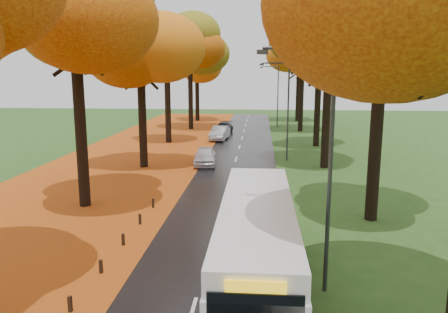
# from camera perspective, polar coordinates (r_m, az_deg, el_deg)

# --- Properties ---
(road) EXTENTS (6.50, 90.00, 0.04)m
(road) POSITION_cam_1_polar(r_m,az_deg,el_deg) (31.58, 1.08, -2.15)
(road) COLOR black
(road) RESTS_ON ground
(centre_line) EXTENTS (0.12, 90.00, 0.01)m
(centre_line) POSITION_cam_1_polar(r_m,az_deg,el_deg) (31.58, 1.08, -2.10)
(centre_line) COLOR silver
(centre_line) RESTS_ON road
(leaf_verge) EXTENTS (12.00, 90.00, 0.02)m
(leaf_verge) POSITION_cam_1_polar(r_m,az_deg,el_deg) (33.38, -14.54, -1.80)
(leaf_verge) COLOR #85380C
(leaf_verge) RESTS_ON ground
(leaf_drift) EXTENTS (0.90, 90.00, 0.01)m
(leaf_drift) POSITION_cam_1_polar(r_m,az_deg,el_deg) (31.91, -4.40, -2.00)
(leaf_drift) COLOR #C65114
(leaf_drift) RESTS_ON road
(trees_left) EXTENTS (9.20, 74.00, 13.88)m
(trees_left) POSITION_cam_1_polar(r_m,az_deg,el_deg) (34.10, -11.17, 14.72)
(trees_left) COLOR black
(trees_left) RESTS_ON ground
(trees_right) EXTENTS (9.30, 74.20, 13.96)m
(trees_right) POSITION_cam_1_polar(r_m,az_deg,el_deg) (33.13, 14.33, 14.97)
(trees_right) COLOR black
(trees_right) RESTS_ON ground
(streetlamp_near) EXTENTS (2.45, 0.18, 8.00)m
(streetlamp_near) POSITION_cam_1_polar(r_m,az_deg,el_deg) (14.06, 12.79, 0.59)
(streetlamp_near) COLOR #333538
(streetlamp_near) RESTS_ON ground
(streetlamp_mid) EXTENTS (2.45, 0.18, 8.00)m
(streetlamp_mid) POSITION_cam_1_polar(r_m,az_deg,el_deg) (35.84, 7.98, 6.91)
(streetlamp_mid) COLOR #333538
(streetlamp_mid) RESTS_ON ground
(streetlamp_far) EXTENTS (2.45, 0.18, 8.00)m
(streetlamp_far) POSITION_cam_1_polar(r_m,az_deg,el_deg) (57.79, 6.80, 8.43)
(streetlamp_far) COLOR #333538
(streetlamp_far) RESTS_ON ground
(bus) EXTENTS (2.50, 10.79, 2.84)m
(bus) POSITION_cam_1_polar(r_m,az_deg,el_deg) (15.19, 4.28, -10.91)
(bus) COLOR #4A0B0F
(bus) RESTS_ON road
(car_white) EXTENTS (2.00, 4.25, 1.40)m
(car_white) POSITION_cam_1_polar(r_m,az_deg,el_deg) (34.14, -2.50, 0.08)
(car_white) COLOR silver
(car_white) RESTS_ON road
(car_silver) EXTENTS (2.00, 4.53, 1.45)m
(car_silver) POSITION_cam_1_polar(r_m,az_deg,el_deg) (46.80, -0.57, 3.07)
(car_silver) COLOR gray
(car_silver) RESTS_ON road
(car_dark) EXTENTS (2.20, 4.57, 1.28)m
(car_dark) POSITION_cam_1_polar(r_m,az_deg,el_deg) (51.91, -0.04, 3.76)
(car_dark) COLOR black
(car_dark) RESTS_ON road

